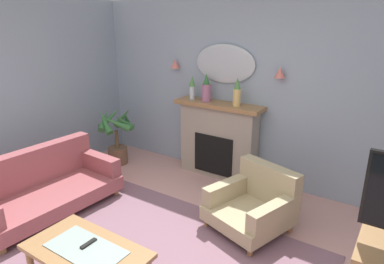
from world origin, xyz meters
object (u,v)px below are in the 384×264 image
mantel_vase_left (237,92)px  mantel_vase_right (206,89)px  fireplace (218,141)px  wall_mirror (225,64)px  mantel_vase_centre (192,86)px  coffee_table (87,254)px  wall_sconce_right (280,73)px  floral_couch (44,186)px  wall_sconce_left (175,64)px  armchair_beside_couch (254,203)px  tv_remote (89,244)px  potted_plant_tall_palm (116,134)px

mantel_vase_left → mantel_vase_right: bearing=180.0°
fireplace → wall_mirror: 1.15m
mantel_vase_centre → mantel_vase_left: bearing=0.0°
wall_mirror → coffee_table: 3.16m
fireplace → wall_sconce_right: (0.85, 0.09, 1.09)m
mantel_vase_right → wall_sconce_right: 1.10m
mantel_vase_centre → mantel_vase_left: (0.75, 0.00, -0.00)m
mantel_vase_right → floral_couch: mantel_vase_right is taller
mantel_vase_centre → wall_sconce_left: bearing=163.3°
mantel_vase_left → floral_couch: mantel_vase_left is taller
coffee_table → armchair_beside_couch: bearing=65.0°
fireplace → wall_mirror: size_ratio=1.42×
coffee_table → tv_remote: size_ratio=6.88×
floral_couch → tv_remote: bearing=-20.4°
mantel_vase_centre → potted_plant_tall_palm: (-1.17, -0.50, -0.84)m
mantel_vase_right → tv_remote: size_ratio=2.60×
mantel_vase_right → armchair_beside_couch: 1.87m
mantel_vase_right → wall_sconce_left: bearing=169.5°
wall_sconce_right → potted_plant_tall_palm: wall_sconce_right is taller
wall_sconce_right → potted_plant_tall_palm: size_ratio=0.14×
mantel_vase_right → wall_mirror: bearing=40.4°
fireplace → tv_remote: fireplace is taller
fireplace → wall_sconce_right: 1.38m
wall_sconce_right → armchair_beside_couch: bearing=-79.8°
fireplace → wall_mirror: bearing=90.0°
tv_remote → potted_plant_tall_palm: potted_plant_tall_palm is taller
fireplace → tv_remote: bearing=-85.6°
wall_sconce_left → wall_sconce_right: (1.70, 0.00, 0.00)m
fireplace → potted_plant_tall_palm: fireplace is taller
fireplace → mantel_vase_left: size_ratio=3.39×
floral_couch → wall_sconce_right: bearing=44.9°
mantel_vase_left → coffee_table: (-0.07, -2.69, -0.97)m
mantel_vase_left → wall_mirror: size_ratio=0.42×
mantel_vase_right → potted_plant_tall_palm: (-1.42, -0.50, -0.82)m
mantel_vase_centre → floral_couch: (-0.89, -2.06, -1.04)m
mantel_vase_centre → tv_remote: 2.86m
floral_couch → armchair_beside_couch: bearing=25.1°
mantel_vase_right → floral_couch: (-1.14, -2.06, -1.02)m
mantel_vase_left → wall_sconce_right: (0.55, 0.12, 0.31)m
wall_sconce_right → tv_remote: bearing=-103.2°
tv_remote → mantel_vase_centre: bearing=104.0°
wall_sconce_left → coffee_table: bearing=-68.9°
mantel_vase_centre → mantel_vase_right: 0.25m
tv_remote → wall_sconce_right: bearing=76.8°
wall_sconce_right → wall_sconce_left: bearing=180.0°
wall_sconce_right → coffee_table: bearing=-102.4°
mantel_vase_centre → potted_plant_tall_palm: mantel_vase_centre is taller
tv_remote → floral_couch: (-1.54, 0.57, -0.13)m
wall_sconce_right → floral_couch: size_ratio=0.08×
coffee_table → tv_remote: bearing=116.2°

